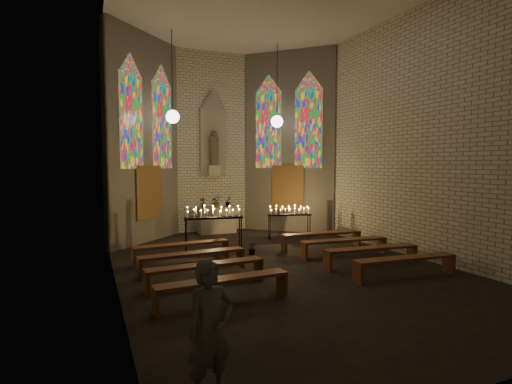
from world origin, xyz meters
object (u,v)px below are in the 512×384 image
altar (217,220)px  votive_stand_right (289,212)px  visitor (211,330)px  votive_stand_left (213,214)px  aisle_flower_pot (252,248)px

altar → votive_stand_right: 3.02m
altar → visitor: size_ratio=0.88×
votive_stand_left → votive_stand_right: (3.00, 0.76, -0.16)m
aisle_flower_pot → visitor: visitor is taller
altar → votive_stand_right: size_ratio=0.90×
aisle_flower_pot → votive_stand_left: size_ratio=0.21×
votive_stand_left → visitor: visitor is taller
aisle_flower_pot → votive_stand_right: votive_stand_right is taller
altar → visitor: visitor is taller
visitor → altar: bearing=59.4°
aisle_flower_pot → votive_stand_right: 2.79m
aisle_flower_pot → votive_stand_left: votive_stand_left is taller
votive_stand_right → votive_stand_left: bearing=-151.4°
aisle_flower_pot → votive_stand_right: (2.10, 1.66, 0.77)m
votive_stand_left → visitor: (-2.26, -7.43, -0.33)m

